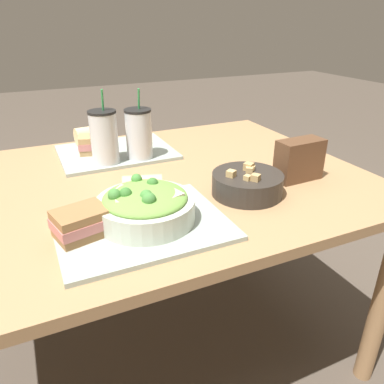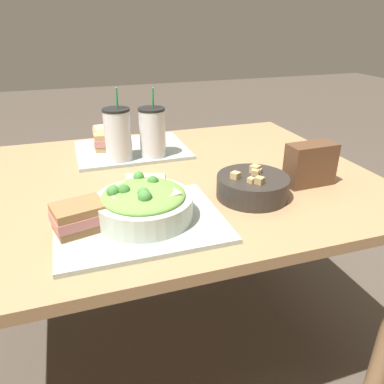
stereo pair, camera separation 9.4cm
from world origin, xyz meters
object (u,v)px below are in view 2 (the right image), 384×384
object	(u,v)px
sandwich_near	(80,217)
drink_cup_red	(153,134)
baguette_far	(106,133)
drink_cup_dark	(118,136)
baguette_near	(147,186)
chip_bag	(310,164)
sandwich_far	(111,141)
salad_bowl	(144,203)
soup_bowl	(253,186)

from	to	relation	value
sandwich_near	drink_cup_red	distance (m)	0.52
baguette_far	drink_cup_dark	distance (m)	0.23
baguette_near	drink_cup_red	xyz separation A→B (m)	(0.09, 0.32, 0.05)
drink_cup_dark	chip_bag	size ratio (longest dim) A/B	1.65
sandwich_far	sandwich_near	bearing A→B (deg)	-90.94
baguette_near	sandwich_far	xyz separation A→B (m)	(-0.04, 0.44, -0.00)
sandwich_far	drink_cup_dark	size ratio (longest dim) A/B	0.51
drink_cup_red	chip_bag	world-z (taller)	drink_cup_red
sandwich_far	drink_cup_red	bearing A→B (deg)	-27.58
sandwich_near	chip_bag	xyz separation A→B (m)	(0.67, 0.08, 0.02)
salad_bowl	drink_cup_dark	world-z (taller)	drink_cup_dark
sandwich_far	drink_cup_red	world-z (taller)	drink_cup_red
baguette_far	chip_bag	size ratio (longest dim) A/B	0.65
sandwich_far	salad_bowl	bearing A→B (deg)	-75.56
drink_cup_dark	chip_bag	world-z (taller)	drink_cup_dark
sandwich_far	chip_bag	distance (m)	0.72
salad_bowl	baguette_near	world-z (taller)	salad_bowl
soup_bowl	chip_bag	world-z (taller)	chip_bag
sandwich_far	drink_cup_red	xyz separation A→B (m)	(0.13, -0.12, 0.05)
baguette_near	sandwich_far	distance (m)	0.44
baguette_near	drink_cup_dark	world-z (taller)	drink_cup_dark
chip_bag	salad_bowl	bearing A→B (deg)	-174.15
baguette_far	drink_cup_red	world-z (taller)	drink_cup_red
chip_bag	baguette_near	bearing A→B (deg)	173.13
soup_bowl	drink_cup_red	distance (m)	0.44
sandwich_far	drink_cup_dark	distance (m)	0.13
sandwich_near	baguette_near	xyz separation A→B (m)	(0.18, 0.12, 0.00)
soup_bowl	sandwich_far	xyz separation A→B (m)	(-0.33, 0.51, 0.01)
soup_bowl	drink_cup_dark	bearing A→B (deg)	128.62
salad_bowl	sandwich_near	xyz separation A→B (m)	(-0.15, -0.00, -0.01)
sandwich_far	baguette_far	size ratio (longest dim) A/B	1.31
salad_bowl	soup_bowl	bearing A→B (deg)	8.12
sandwich_near	drink_cup_red	bearing A→B (deg)	43.99
sandwich_far	baguette_far	world-z (taller)	baguette_far
baguette_near	sandwich_far	bearing A→B (deg)	22.66
salad_bowl	sandwich_near	world-z (taller)	salad_bowl
chip_bag	drink_cup_red	bearing A→B (deg)	135.26
sandwich_far	chip_bag	world-z (taller)	chip_bag
soup_bowl	drink_cup_dark	size ratio (longest dim) A/B	0.83
sandwich_far	chip_bag	bearing A→B (deg)	-28.80
baguette_far	soup_bowl	bearing A→B (deg)	-159.39
salad_bowl	chip_bag	size ratio (longest dim) A/B	1.61
salad_bowl	sandwich_far	distance (m)	0.55
sandwich_near	sandwich_far	distance (m)	0.58
sandwich_far	baguette_far	xyz separation A→B (m)	(-0.00, 0.11, 0.00)
salad_bowl	chip_bag	world-z (taller)	chip_bag
drink_cup_dark	drink_cup_red	size ratio (longest dim) A/B	1.03
salad_bowl	baguette_near	bearing A→B (deg)	74.17
salad_bowl	drink_cup_dark	bearing A→B (deg)	89.44
drink_cup_red	chip_bag	xyz separation A→B (m)	(0.40, -0.36, -0.03)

